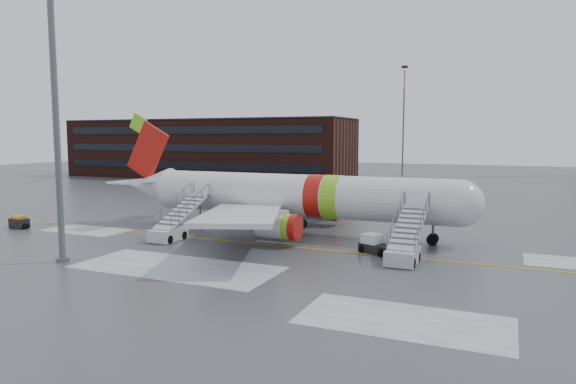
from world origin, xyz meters
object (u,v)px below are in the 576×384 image
at_px(pushback_tug, 375,245).
at_px(airliner, 287,196).
at_px(airstair_fwd, 405,246).
at_px(airstair_aft, 173,227).
at_px(light_mast_near, 53,59).
at_px(baggage_tractor, 19,223).

bearing_deg(pushback_tug, airliner, 152.69).
xyz_separation_m(airliner, airstair_fwd, (11.92, -6.54, -2.35)).
xyz_separation_m(airstair_aft, light_mast_near, (-2.33, -9.73, 12.92)).
xyz_separation_m(airstair_fwd, pushback_tug, (-2.56, 1.70, -0.43)).
distance_m(airliner, airstair_aft, 10.48).
xyz_separation_m(pushback_tug, baggage_tractor, (-33.96, -3.27, -0.12)).
relative_size(airstair_fwd, pushback_tug, 2.72).
relative_size(airliner, airstair_fwd, 4.55).
relative_size(airstair_fwd, airstair_aft, 1.00).
height_order(airliner, light_mast_near, light_mast_near).
xyz_separation_m(airstair_aft, baggage_tractor, (-16.74, -1.57, -0.55)).
bearing_deg(pushback_tug, airstair_aft, -174.36).
height_order(airstair_fwd, baggage_tractor, airstair_fwd).
distance_m(pushback_tug, baggage_tractor, 34.12).
bearing_deg(light_mast_near, baggage_tractor, 150.48).
bearing_deg(airliner, pushback_tug, -27.31).
height_order(airstair_aft, pushback_tug, airstair_aft).
bearing_deg(baggage_tractor, airstair_fwd, 2.46).
distance_m(airstair_aft, baggage_tractor, 16.83).
bearing_deg(pushback_tug, light_mast_near, -149.70).
distance_m(airstair_fwd, baggage_tractor, 36.56).
bearing_deg(airliner, airstair_aft, -140.23).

